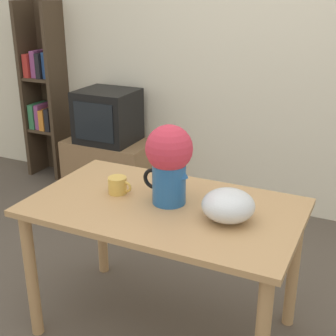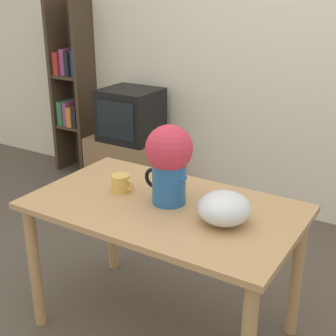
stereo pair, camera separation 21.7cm
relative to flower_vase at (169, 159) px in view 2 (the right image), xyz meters
The scene contains 8 objects.
wall_back 1.68m from the flower_vase, 88.84° to the left, with size 8.00×0.05×2.60m.
table 0.33m from the flower_vase, 109.49° to the right, with size 1.28×0.75×0.72m.
flower_vase is the anchor object (origin of this frame).
coffee_mug 0.33m from the flower_vase, behind, with size 0.13×0.09×0.08m.
white_bowl 0.35m from the flower_vase, ahead, with size 0.24×0.24×0.14m.
tv_stand 1.92m from the flower_vase, 131.69° to the left, with size 0.73×0.43×0.48m.
tv_set 1.80m from the flower_vase, 131.74° to the left, with size 0.46×0.42×0.43m.
bookshelf 2.47m from the flower_vase, 142.54° to the left, with size 0.35×0.27×1.58m.
Camera 2 is at (1.02, -1.53, 1.69)m, focal length 50.00 mm.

